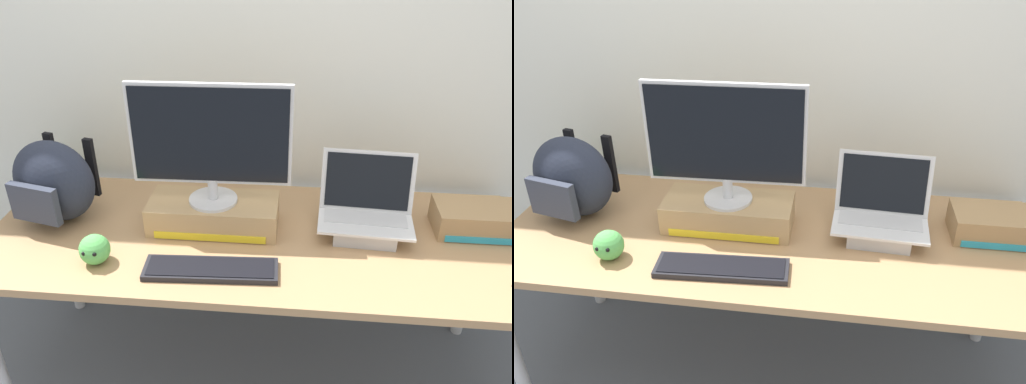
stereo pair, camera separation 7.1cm
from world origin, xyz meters
TOP-DOWN VIEW (x-y plane):
  - ground_plane at (0.00, 0.00)m, footprint 20.00×20.00m
  - back_wall at (0.00, 0.48)m, footprint 7.00×0.10m
  - desk at (0.00, 0.00)m, footprint 1.98×0.77m
  - toner_box_yellow at (-0.16, 0.04)m, footprint 0.48×0.21m
  - desktop_monitor at (-0.16, 0.04)m, footprint 0.56×0.18m
  - open_laptop at (0.40, 0.06)m, footprint 0.35×0.25m
  - external_keyboard at (-0.13, -0.23)m, footprint 0.45×0.15m
  - messenger_backpack at (-0.76, 0.04)m, footprint 0.36×0.30m
  - coffee_mug at (-0.89, 0.28)m, footprint 0.12×0.08m
  - plush_toy at (-0.52, -0.22)m, footprint 0.10×0.10m
  - toner_box_cyan at (0.81, 0.10)m, footprint 0.32×0.18m

SIDE VIEW (x-z plane):
  - ground_plane at x=0.00m, z-range 0.00..0.00m
  - desk at x=0.00m, z-range 0.30..1.01m
  - external_keyboard at x=-0.13m, z-range 0.72..0.74m
  - coffee_mug at x=-0.89m, z-range 0.72..0.81m
  - toner_box_cyan at x=0.81m, z-range 0.72..0.82m
  - plush_toy at x=-0.52m, z-range 0.72..0.82m
  - toner_box_yellow at x=-0.16m, z-range 0.72..0.83m
  - open_laptop at x=0.40m, z-range 0.63..0.92m
  - messenger_backpack at x=-0.76m, z-range 0.71..1.03m
  - desktop_monitor at x=-0.16m, z-range 0.84..1.29m
  - back_wall at x=0.00m, z-range 0.00..2.60m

